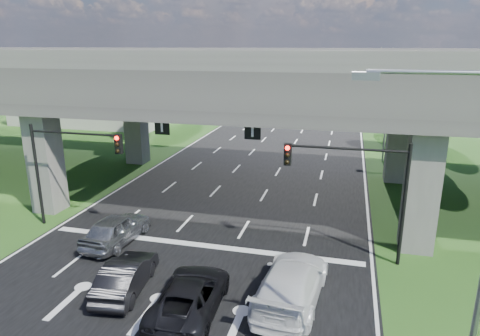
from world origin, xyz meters
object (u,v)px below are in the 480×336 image
at_px(streetlight_beyond, 375,82).
at_px(streetlight_near, 470,244).
at_px(signal_left, 67,158).
at_px(car_silver, 116,229).
at_px(streetlight_far, 384,96).
at_px(car_dark, 126,276).
at_px(car_trailing, 190,295).
at_px(signal_right, 358,179).
at_px(car_white, 291,283).

bearing_deg(streetlight_beyond, streetlight_near, -90.00).
distance_m(signal_left, streetlight_beyond, 40.30).
bearing_deg(streetlight_beyond, car_silver, -111.18).
bearing_deg(streetlight_near, streetlight_far, 90.00).
distance_m(streetlight_far, car_dark, 28.41).
bearing_deg(car_trailing, streetlight_near, 152.49).
distance_m(signal_right, streetlight_far, 20.25).
distance_m(signal_right, streetlight_beyond, 36.17).
relative_size(streetlight_far, car_trailing, 1.96).
bearing_deg(signal_right, car_white, -118.87).
distance_m(streetlight_near, car_dark, 13.53).
distance_m(car_dark, car_white, 7.03).
height_order(signal_right, car_dark, signal_right).
xyz_separation_m(streetlight_beyond, car_dark, (-11.66, -41.40, -5.10)).
relative_size(signal_right, car_white, 1.01).
height_order(signal_right, car_silver, signal_right).
bearing_deg(car_silver, signal_right, -170.22).
relative_size(streetlight_far, car_dark, 2.29).
distance_m(signal_right, car_trailing, 9.32).
xyz_separation_m(streetlight_far, car_dark, (-11.66, -25.40, -5.10)).
relative_size(streetlight_beyond, car_trailing, 1.96).
height_order(streetlight_beyond, car_silver, streetlight_beyond).
xyz_separation_m(streetlight_near, streetlight_far, (0.00, 30.00, 0.00)).
bearing_deg(streetlight_beyond, car_dark, -105.73).
xyz_separation_m(car_silver, car_dark, (2.80, -4.07, -0.07)).
xyz_separation_m(streetlight_near, car_trailing, (-8.47, 3.89, -5.11)).
xyz_separation_m(signal_right, signal_left, (-15.65, 0.00, 0.00)).
bearing_deg(car_dark, signal_left, -47.93).
xyz_separation_m(car_silver, car_trailing, (5.99, -4.78, -0.09)).
distance_m(signal_right, streetlight_near, 10.33).
bearing_deg(streetlight_near, car_white, 130.26).
relative_size(streetlight_near, car_dark, 2.29).
relative_size(signal_right, streetlight_near, 0.60).
xyz_separation_m(signal_right, streetlight_beyond, (2.27, 36.06, 1.66)).
bearing_deg(car_dark, streetlight_beyond, -113.20).
bearing_deg(signal_left, car_white, -18.39).
bearing_deg(signal_left, streetlight_beyond, 63.57).
xyz_separation_m(signal_right, streetlight_far, (2.27, 20.06, 1.66)).
xyz_separation_m(streetlight_beyond, car_silver, (-14.47, -37.32, -5.02)).
bearing_deg(car_silver, signal_left, -16.29).
height_order(streetlight_far, car_trailing, streetlight_far).
height_order(car_dark, car_white, car_white).
xyz_separation_m(signal_right, car_dark, (-9.39, -5.34, -3.44)).
bearing_deg(signal_left, car_trailing, -32.64).
distance_m(streetlight_far, car_white, 25.39).
bearing_deg(signal_left, signal_right, 0.00).
height_order(signal_right, signal_left, same).
bearing_deg(car_silver, car_white, 166.08).
height_order(signal_left, car_silver, signal_left).
height_order(signal_right, car_white, signal_right).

